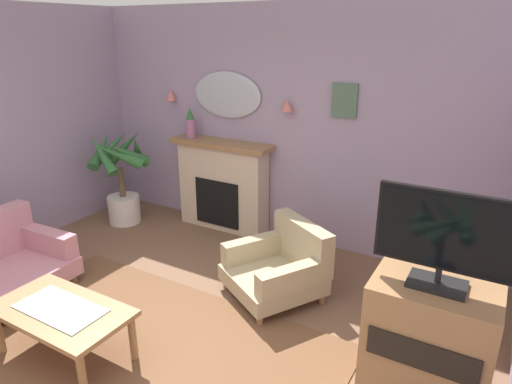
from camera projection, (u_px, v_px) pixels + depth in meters
wall_back at (285, 127)px, 5.28m from camera, size 6.25×0.10×2.76m
patterned_rug at (116, 368)px, 3.44m from camera, size 3.20×2.40×0.01m
fireplace at (223, 186)px, 5.74m from camera, size 1.36×0.36×1.16m
mantel_vase_right at (190, 124)px, 5.67m from camera, size 0.13×0.13×0.40m
wall_mirror at (227, 95)px, 5.47m from camera, size 0.96×0.06×0.56m
wall_sconce_left at (171, 95)px, 5.84m from camera, size 0.14×0.14×0.14m
wall_sconce_right at (287, 105)px, 5.04m from camera, size 0.14×0.14×0.14m
framed_picture at (344, 101)px, 4.75m from camera, size 0.28×0.03×0.36m
coffee_table at (61, 315)px, 3.45m from camera, size 1.10×0.60×0.45m
armchair_by_coffee_table at (281, 265)px, 4.34m from camera, size 1.10×1.11×0.71m
tv_cabinet at (428, 342)px, 3.05m from camera, size 0.80×0.57×0.90m
tv_flatscreen at (444, 238)px, 2.76m from camera, size 0.84×0.24×0.65m
potted_plant_tall_palm at (120, 174)px, 5.86m from camera, size 0.83×0.84×1.26m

